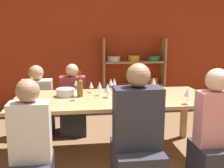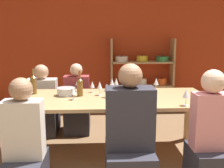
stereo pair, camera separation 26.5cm
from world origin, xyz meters
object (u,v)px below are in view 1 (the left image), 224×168
Objects in this scene: wine_glass_red_c at (100,86)px; wine_glass_red_d at (111,82)px; wine_glass_white_c at (74,92)px; wine_bottle_green at (31,85)px; wine_bottle_dark at (80,87)px; wine_glass_white_b at (121,89)px; mixing_bowl at (66,92)px; dining_table at (113,103)px; wine_glass_red_a at (29,92)px; wine_glass_empty_d at (76,83)px; person_far_a at (38,110)px; wine_glass_red_b at (188,93)px; person_near_c at (212,143)px; wine_glass_empty_a at (114,82)px; shelf_unit at (135,80)px; person_near_a at (32,157)px; wine_glass_white_d at (154,81)px; person_far_b at (73,108)px; wine_glass_white_a at (91,85)px; wine_glass_empty_c at (108,88)px; wine_glass_empty_b at (149,89)px; person_near_b at (137,148)px.

wine_glass_red_c is 0.26m from wine_glass_red_d.
wine_glass_red_c is at bearing 34.51° from wine_glass_white_c.
wine_bottle_dark is (0.62, -0.15, -0.01)m from wine_bottle_green.
wine_glass_white_b reaches higher than wine_glass_white_c.
mixing_bowl is 0.44m from wine_glass_red_c.
dining_table is 17.23× the size of wine_glass_red_a.
wine_glass_empty_d is 0.15× the size of person_far_a.
mixing_bowl is 1.50m from wine_glass_red_b.
person_near_c reaches higher than wine_bottle_green.
wine_glass_red_d is at bearing -118.67° from wine_glass_empty_a.
shelf_unit is 2.25m from wine_glass_white_b.
wine_glass_red_a is 0.12× the size of person_near_a.
dining_table is 0.76m from wine_glass_white_d.
person_far_a is at bearing 96.17° from person_near_a.
wine_glass_red_c reaches higher than dining_table.
wine_glass_red_a is 0.89× the size of wine_glass_white_b.
wine_bottle_dark is at bearing -120.14° from shelf_unit.
person_far_b is at bearing 115.41° from wine_glass_red_c.
wine_glass_empty_c is (0.19, -0.31, 0.02)m from wine_glass_white_a.
mixing_bowl is 1.40× the size of wine_glass_empty_a.
wine_glass_empty_a is at bearing 173.60° from wine_glass_white_d.
wine_glass_white_b is (0.15, -0.07, -0.00)m from wine_glass_empty_c.
wine_glass_red_d is at bearing 17.43° from wine_glass_red_a.
person_near_a reaches higher than wine_glass_white_c.
shelf_unit reaches higher than person_near_c.
wine_glass_red_a is 0.11× the size of person_near_c.
shelf_unit is 9.40× the size of wine_glass_empty_b.
person_near_c is (0.17, -2.90, -0.14)m from shelf_unit.
wine_glass_white_a is 0.22m from wine_glass_empty_d.
wine_glass_white_d is at bearing 22.98° from wine_glass_white_c.
wine_glass_white_b is at bearing -42.31° from dining_table.
wine_glass_white_a is 1.38m from person_near_a.
wine_glass_red_b is (1.05, -0.73, 0.03)m from wine_glass_white_a.
person_near_b reaches higher than person_far_b.
wine_glass_white_a is at bearing 119.11° from wine_glass_red_c.
wine_bottle_green is at bearing -175.52° from wine_glass_white_a.
wine_bottle_green is at bearing 172.29° from wine_glass_red_c.
wine_glass_empty_d is 0.90× the size of wine_glass_red_c.
wine_glass_white_b is at bearing -38.67° from wine_glass_red_c.
wine_glass_red_b is at bearing -32.44° from wine_glass_empty_d.
person_near_b is 0.78m from person_near_c.
wine_glass_white_b is 0.71m from wine_glass_white_d.
person_far_a is (-1.85, 1.30, -0.52)m from wine_glass_red_b.
shelf_unit is 8.31× the size of wine_glass_white_d.
wine_glass_empty_c is at bearing 116.91° from person_far_b.
person_near_c reaches higher than wine_glass_white_d.
person_far_b is (-0.60, 0.95, -0.49)m from wine_glass_white_b.
mixing_bowl is at bearing 167.76° from wine_glass_empty_b.
mixing_bowl is 0.28m from wine_glass_empty_d.
wine_bottle_green is 0.99m from wine_glass_empty_c.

